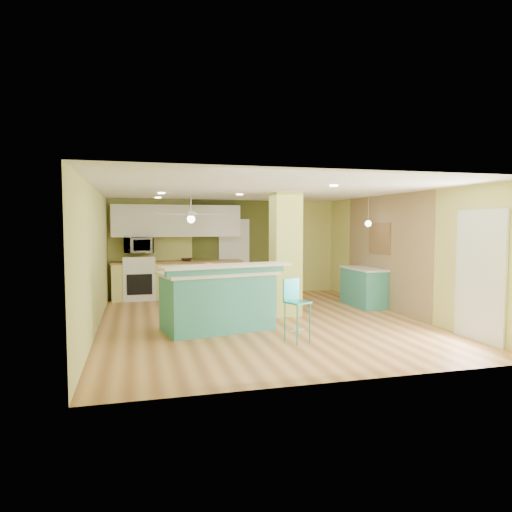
% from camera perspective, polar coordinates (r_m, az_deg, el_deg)
% --- Properties ---
extents(floor, '(6.00, 7.00, 0.01)m').
position_cam_1_polar(floor, '(8.87, 0.67, -8.18)').
color(floor, '#996235').
rests_on(floor, ground).
extents(ceiling, '(6.00, 7.00, 0.01)m').
position_cam_1_polar(ceiling, '(8.69, 0.69, 8.21)').
color(ceiling, white).
rests_on(ceiling, wall_back).
extents(wall_back, '(6.00, 0.01, 2.50)m').
position_cam_1_polar(wall_back, '(12.10, -3.73, 1.07)').
color(wall_back, '#CCCE6E').
rests_on(wall_back, floor).
extents(wall_front, '(6.00, 0.01, 2.50)m').
position_cam_1_polar(wall_front, '(5.41, 10.59, -2.61)').
color(wall_front, '#CCCE6E').
rests_on(wall_front, floor).
extents(wall_left, '(0.01, 7.00, 2.50)m').
position_cam_1_polar(wall_left, '(8.41, -19.47, -0.43)').
color(wall_left, '#CCCE6E').
rests_on(wall_left, floor).
extents(wall_right, '(0.01, 7.00, 2.50)m').
position_cam_1_polar(wall_right, '(9.92, 17.66, 0.25)').
color(wall_right, '#CCCE6E').
rests_on(wall_right, floor).
extents(wood_panel, '(0.02, 3.40, 2.50)m').
position_cam_1_polar(wood_panel, '(10.42, 15.82, 0.46)').
color(wood_panel, '#896F4E').
rests_on(wood_panel, floor).
extents(olive_accent, '(2.20, 0.02, 2.50)m').
position_cam_1_polar(olive_accent, '(12.13, -2.79, 1.08)').
color(olive_accent, '#44491D').
rests_on(olive_accent, floor).
extents(interior_door, '(0.82, 0.05, 2.00)m').
position_cam_1_polar(interior_door, '(12.11, -2.75, -0.11)').
color(interior_door, silver).
rests_on(interior_door, floor).
extents(french_door, '(0.04, 1.08, 2.10)m').
position_cam_1_polar(french_door, '(8.07, 26.18, -2.22)').
color(french_door, white).
rests_on(french_door, floor).
extents(column, '(0.55, 0.55, 2.50)m').
position_cam_1_polar(column, '(9.36, 3.71, 0.21)').
color(column, '#C8D362').
rests_on(column, floor).
extents(kitchen_run, '(3.25, 0.63, 0.94)m').
position_cam_1_polar(kitchen_run, '(11.69, -9.70, -2.91)').
color(kitchen_run, '#D8DA72').
rests_on(kitchen_run, floor).
extents(stove, '(0.76, 0.66, 1.08)m').
position_cam_1_polar(stove, '(11.64, -14.37, -3.07)').
color(stove, white).
rests_on(stove, floor).
extents(upper_cabinets, '(3.20, 0.34, 0.80)m').
position_cam_1_polar(upper_cabinets, '(11.72, -9.84, 4.35)').
color(upper_cabinets, white).
rests_on(upper_cabinets, wall_back).
extents(microwave, '(0.70, 0.48, 0.39)m').
position_cam_1_polar(microwave, '(11.57, -14.44, 1.31)').
color(microwave, white).
rests_on(microwave, wall_back).
extents(ceiling_fan, '(1.41, 1.41, 0.61)m').
position_cam_1_polar(ceiling_fan, '(10.43, -8.13, 5.12)').
color(ceiling_fan, silver).
rests_on(ceiling_fan, ceiling).
extents(pendant_lamp, '(0.14, 0.14, 0.69)m').
position_cam_1_polar(pendant_lamp, '(10.37, 13.85, 3.98)').
color(pendant_lamp, white).
rests_on(pendant_lamp, ceiling).
extents(wall_decor, '(0.03, 0.90, 0.70)m').
position_cam_1_polar(wall_decor, '(10.57, 15.19, 2.14)').
color(wall_decor, brown).
rests_on(wall_decor, wood_panel).
extents(peninsula, '(2.30, 1.59, 1.19)m').
position_cam_1_polar(peninsula, '(8.08, -4.77, -5.37)').
color(peninsula, teal).
rests_on(peninsula, floor).
extents(bar_stool, '(0.44, 0.44, 1.00)m').
position_cam_1_polar(bar_stool, '(7.28, 4.86, -5.48)').
color(bar_stool, teal).
rests_on(bar_stool, floor).
extents(side_counter, '(0.58, 1.35, 0.87)m').
position_cam_1_polar(side_counter, '(10.73, 13.24, -3.75)').
color(side_counter, teal).
rests_on(side_counter, floor).
extents(fruit_bowl, '(0.36, 0.36, 0.07)m').
position_cam_1_polar(fruit_bowl, '(11.58, -8.65, -0.46)').
color(fruit_bowl, '#332114').
rests_on(fruit_bowl, kitchen_run).
extents(canister, '(0.13, 0.13, 0.15)m').
position_cam_1_polar(canister, '(8.05, -5.99, -1.41)').
color(canister, gold).
rests_on(canister, peninsula).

